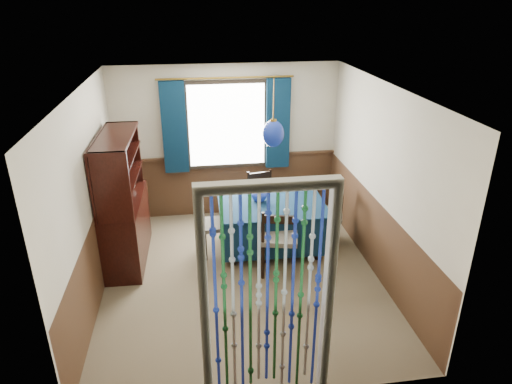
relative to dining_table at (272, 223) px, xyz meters
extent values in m
plane|color=brown|center=(-0.51, -0.67, -0.42)|extent=(4.00, 4.00, 0.00)
plane|color=silver|center=(-0.51, -0.67, 2.08)|extent=(4.00, 4.00, 0.00)
plane|color=beige|center=(-0.51, 1.33, 0.83)|extent=(3.60, 0.00, 3.60)
plane|color=beige|center=(-0.51, -2.67, 0.83)|extent=(3.60, 0.00, 3.60)
plane|color=beige|center=(-2.31, -0.67, 0.83)|extent=(0.00, 4.00, 4.00)
plane|color=beige|center=(1.29, -0.67, 0.83)|extent=(0.00, 4.00, 4.00)
plane|color=#462C1A|center=(-0.51, 1.31, 0.08)|extent=(3.60, 0.00, 3.60)
plane|color=#462C1A|center=(-0.51, -2.66, 0.08)|extent=(3.60, 0.00, 3.60)
plane|color=#462C1A|center=(-2.30, -0.67, 0.08)|extent=(0.00, 4.00, 4.00)
plane|color=#462C1A|center=(1.27, -0.67, 0.08)|extent=(0.00, 4.00, 4.00)
cube|color=black|center=(-0.51, 1.28, 1.13)|extent=(1.32, 0.12, 1.42)
cube|color=#0A2138|center=(0.00, 0.00, -0.02)|extent=(1.47, 1.02, 0.58)
cube|color=#0A2138|center=(0.00, 0.00, 0.29)|extent=(1.53, 1.08, 0.03)
cylinder|color=black|center=(-0.60, -0.35, -0.35)|extent=(0.07, 0.07, 0.14)
cylinder|color=black|center=(0.59, -0.38, -0.35)|extent=(0.07, 0.07, 0.14)
cylinder|color=black|center=(-0.59, 0.38, -0.35)|extent=(0.07, 0.07, 0.14)
cylinder|color=black|center=(0.60, 0.35, -0.35)|extent=(0.07, 0.07, 0.14)
cylinder|color=black|center=(-0.25, -0.74, -0.18)|extent=(0.05, 0.05, 0.49)
cylinder|color=black|center=(0.15, -0.82, -0.18)|extent=(0.05, 0.05, 0.49)
cylinder|color=black|center=(-0.17, -0.37, -0.18)|extent=(0.05, 0.05, 0.49)
cylinder|color=black|center=(0.23, -0.45, -0.18)|extent=(0.05, 0.05, 0.49)
cube|color=#5B5549|center=(-0.01, -0.59, 0.10)|extent=(0.57, 0.55, 0.07)
cube|color=black|center=(-0.05, -0.79, 0.46)|extent=(0.42, 0.13, 0.11)
cylinder|color=black|center=(-0.25, -0.75, 0.31)|extent=(0.04, 0.04, 0.48)
cylinder|color=black|center=(0.14, -0.83, 0.31)|extent=(0.04, 0.04, 0.48)
cylinder|color=black|center=(0.14, 0.89, -0.19)|extent=(0.04, 0.04, 0.46)
cylinder|color=black|center=(-0.23, 0.82, -0.19)|extent=(0.04, 0.04, 0.46)
cylinder|color=black|center=(0.20, 0.55, -0.19)|extent=(0.04, 0.04, 0.46)
cylinder|color=black|center=(-0.16, 0.48, -0.19)|extent=(0.04, 0.04, 0.46)
cube|color=#5B5549|center=(-0.01, 0.69, 0.07)|extent=(0.52, 0.51, 0.06)
cube|color=black|center=(-0.05, 0.87, 0.40)|extent=(0.39, 0.11, 0.10)
cylinder|color=black|center=(0.13, 0.90, 0.26)|extent=(0.04, 0.04, 0.45)
cylinder|color=black|center=(-0.23, 0.83, 0.26)|extent=(0.04, 0.04, 0.45)
cylinder|color=black|center=(-1.00, 0.16, -0.21)|extent=(0.04, 0.04, 0.43)
cylinder|color=black|center=(-0.97, -0.18, -0.21)|extent=(0.04, 0.04, 0.43)
cylinder|color=black|center=(-0.67, 0.19, -0.21)|extent=(0.04, 0.04, 0.43)
cylinder|color=black|center=(-0.65, -0.16, -0.21)|extent=(0.04, 0.04, 0.43)
cube|color=#5B5549|center=(-0.82, 0.00, 0.04)|extent=(0.43, 0.45, 0.06)
cube|color=black|center=(-0.99, -0.01, 0.35)|extent=(0.06, 0.36, 0.10)
cylinder|color=black|center=(-1.01, 0.16, 0.22)|extent=(0.04, 0.04, 0.42)
cylinder|color=black|center=(-0.98, -0.18, 0.22)|extent=(0.04, 0.04, 0.42)
cylinder|color=black|center=(0.95, -0.19, -0.20)|extent=(0.04, 0.04, 0.45)
cylinder|color=black|center=(1.07, 0.16, -0.20)|extent=(0.04, 0.04, 0.45)
cylinder|color=black|center=(0.63, -0.08, -0.20)|extent=(0.04, 0.04, 0.45)
cylinder|color=black|center=(0.74, 0.26, -0.20)|extent=(0.04, 0.04, 0.45)
cube|color=#5B5549|center=(0.85, 0.04, 0.06)|extent=(0.54, 0.55, 0.06)
cube|color=black|center=(1.02, -0.02, 0.39)|extent=(0.16, 0.38, 0.10)
cylinder|color=black|center=(0.96, -0.19, 0.25)|extent=(0.04, 0.04, 0.44)
cylinder|color=black|center=(1.08, 0.16, 0.25)|extent=(0.04, 0.04, 0.44)
cube|color=black|center=(-2.04, 0.04, 0.03)|extent=(0.51, 1.40, 0.91)
cube|color=black|center=(-2.04, -0.63, 0.94)|extent=(0.43, 0.06, 0.91)
cube|color=black|center=(-2.04, 0.70, 0.94)|extent=(0.43, 0.06, 0.91)
cube|color=black|center=(-2.04, 0.04, 1.37)|extent=(0.46, 1.40, 0.04)
cube|color=black|center=(-2.26, 0.04, 0.94)|extent=(0.06, 1.37, 0.91)
cube|color=black|center=(-2.01, 0.04, 0.81)|extent=(0.41, 1.32, 0.02)
cube|color=black|center=(-2.01, 0.04, 1.11)|extent=(0.41, 1.32, 0.02)
cylinder|color=olive|center=(0.00, 0.00, 1.71)|extent=(0.01, 0.01, 0.74)
ellipsoid|color=navy|center=(0.00, 0.00, 1.34)|extent=(0.29, 0.29, 0.36)
cylinder|color=olive|center=(0.00, 0.00, 1.52)|extent=(0.09, 0.09, 0.03)
imported|color=navy|center=(-0.16, 0.14, 0.41)|extent=(0.23, 0.23, 0.22)
imported|color=beige|center=(-1.99, -0.24, 0.84)|extent=(0.24, 0.24, 0.05)
imported|color=beige|center=(-1.99, 0.39, 0.58)|extent=(0.21, 0.21, 0.20)
camera|label=1|loc=(-1.07, -5.76, 3.07)|focal=32.00mm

